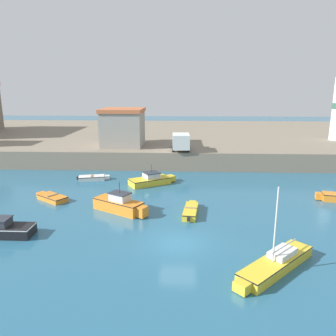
{
  "coord_description": "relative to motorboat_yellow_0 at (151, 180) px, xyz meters",
  "views": [
    {
      "loc": [
        0.25,
        -20.33,
        10.27
      ],
      "look_at": [
        -1.26,
        13.05,
        2.0
      ],
      "focal_mm": 35.0,
      "sensor_mm": 36.0,
      "label": 1
    }
  ],
  "objects": [
    {
      "name": "ground_plane",
      "position": [
        3.11,
        -13.73,
        -0.49
      ],
      "size": [
        200.0,
        200.0,
        0.0
      ],
      "primitive_type": "plane",
      "color": "#28607F"
    },
    {
      "name": "dinghy_yellow_3",
      "position": [
        4.09,
        -8.44,
        -0.2
      ],
      "size": [
        1.45,
        4.03,
        0.61
      ],
      "color": "yellow",
      "rests_on": "ground"
    },
    {
      "name": "dinghy_orange_4",
      "position": [
        -8.83,
        -5.58,
        -0.22
      ],
      "size": [
        3.56,
        2.89,
        0.56
      ],
      "color": "orange",
      "rests_on": "ground"
    },
    {
      "name": "dinghy_white_6",
      "position": [
        -6.81,
        1.34,
        -0.22
      ],
      "size": [
        3.65,
        1.95,
        0.57
      ],
      "color": "white",
      "rests_on": "ground"
    },
    {
      "name": "quay_seawall",
      "position": [
        3.11,
        25.63,
        0.68
      ],
      "size": [
        120.0,
        40.0,
        2.34
      ],
      "primitive_type": "cube",
      "color": "gray",
      "rests_on": "ground"
    },
    {
      "name": "sailboat_yellow_2",
      "position": [
        8.81,
        -16.79,
        -0.08
      ],
      "size": [
        5.55,
        5.5,
        5.08
      ],
      "color": "yellow",
      "rests_on": "ground"
    },
    {
      "name": "truck_on_quay",
      "position": [
        3.12,
        7.38,
        3.07
      ],
      "size": [
        2.29,
        4.37,
        2.2
      ],
      "color": "silver",
      "rests_on": "quay_seawall"
    },
    {
      "name": "motorboat_black_1",
      "position": [
        -9.55,
        -13.13,
        0.01
      ],
      "size": [
        5.08,
        1.61,
        2.23
      ],
      "color": "black",
      "rests_on": "ground"
    },
    {
      "name": "motorboat_orange_5",
      "position": [
        -1.91,
        -8.16,
        0.15
      ],
      "size": [
        5.03,
        3.62,
        2.58
      ],
      "color": "orange",
      "rests_on": "ground"
    },
    {
      "name": "motorboat_yellow_0",
      "position": [
        0.0,
        0.0,
        0.0
      ],
      "size": [
        5.18,
        3.94,
        2.25
      ],
      "color": "yellow",
      "rests_on": "ground"
    },
    {
      "name": "harbor_shed_near_wharf",
      "position": [
        -4.89,
        10.84,
        4.43
      ],
      "size": [
        5.63,
        6.43,
        5.11
      ],
      "color": "gray",
      "rests_on": "quay_seawall"
    }
  ]
}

